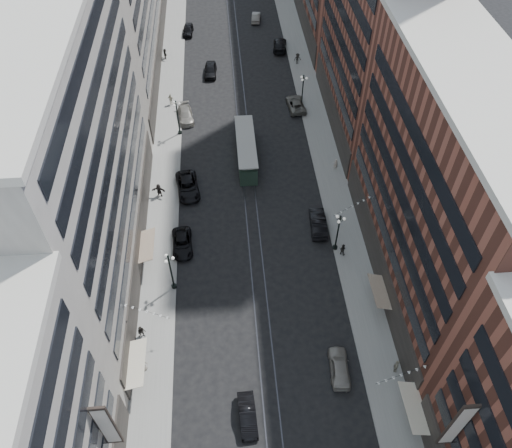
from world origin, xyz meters
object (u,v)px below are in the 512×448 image
object	(u,v)px
lamppost_sw_far	(171,271)
car_8	(186,115)
pedestrian_1	(142,364)
pedestrian_4	(396,366)
car_11	(296,104)
car_7	(188,186)
streetcar	(246,150)
car_14	(256,17)
lamppost_sw_mid	(178,116)
car_13	(210,70)
pedestrian_extra_0	(165,54)
lamppost_se_mid	(303,91)
pedestrian_2	(142,332)
car_2	(182,243)
car_4	(339,367)
pedestrian_6	(171,99)
car_10	(318,223)
pedestrian_9	(297,59)
car_5	(248,415)
pedestrian_8	(336,164)
lamppost_se_far	(338,231)
car_9	(188,30)
pedestrian_5	(159,190)
car_12	(280,45)
pedestrian_7	(343,249)

from	to	relation	value
lamppost_sw_far	car_8	bearing A→B (deg)	88.50
lamppost_sw_far	pedestrian_1	xyz separation A→B (m)	(-2.60, -9.33, -1.98)
pedestrian_4	car_11	distance (m)	43.59
car_7	streetcar	bearing A→B (deg)	28.45
car_14	lamppost_sw_mid	bearing A→B (deg)	74.81
car_13	pedestrian_extra_0	world-z (taller)	pedestrian_extra_0
lamppost_se_mid	streetcar	bearing A→B (deg)	-129.52
pedestrian_2	pedestrian_4	size ratio (longest dim) A/B	0.97
car_2	car_4	size ratio (longest dim) A/B	1.08
streetcar	pedestrian_6	xyz separation A→B (m)	(-10.69, 13.51, -0.39)
car_8	car_11	bearing A→B (deg)	-3.02
lamppost_sw_far	car_2	world-z (taller)	lamppost_sw_far
car_4	car_10	distance (m)	18.40
pedestrian_9	car_13	bearing A→B (deg)	179.65
car_5	pedestrian_4	size ratio (longest dim) A/B	2.45
pedestrian_4	pedestrian_8	bearing A→B (deg)	21.40
car_11	car_13	world-z (taller)	car_13
lamppost_se_far	car_10	xyz separation A→B (m)	(-1.45, 3.46, -2.26)
lamppost_se_mid	car_10	xyz separation A→B (m)	(-1.45, -24.54, -2.26)
lamppost_se_mid	pedestrian_1	xyz separation A→B (m)	(-21.00, -41.33, -1.98)
lamppost_sw_mid	car_8	world-z (taller)	lamppost_sw_mid
car_9	pedestrian_8	xyz separation A→B (m)	(20.14, -39.25, 0.22)
pedestrian_4	pedestrian_8	world-z (taller)	pedestrian_4
streetcar	car_2	size ratio (longest dim) A/B	2.30
lamppost_sw_far	pedestrian_9	xyz separation A→B (m)	(19.47, 44.64, -2.01)
streetcar	pedestrian_1	size ratio (longest dim) A/B	5.84
lamppost_sw_far	pedestrian_2	distance (m)	6.84
car_8	car_10	bearing A→B (deg)	-63.07
pedestrian_1	pedestrian_4	world-z (taller)	pedestrian_1
streetcar	car_8	world-z (taller)	streetcar
streetcar	pedestrian_9	xyz separation A→B (m)	(10.27, 23.79, -0.35)
pedestrian_9	car_10	bearing A→B (deg)	-101.98
car_4	pedestrian_extra_0	world-z (taller)	pedestrian_extra_0
pedestrian_4	pedestrian_1	bearing A→B (deg)	105.85
pedestrian_2	pedestrian_4	world-z (taller)	pedestrian_4
car_4	pedestrian_5	distance (m)	31.13
lamppost_sw_mid	pedestrian_8	xyz separation A→B (m)	(20.94, -9.39, -2.12)
pedestrian_9	pedestrian_extra_0	bearing A→B (deg)	162.97
car_4	car_9	distance (m)	69.45
car_4	car_12	xyz separation A→B (m)	(1.05, 60.92, 0.03)
pedestrian_5	pedestrian_7	distance (m)	24.04
lamppost_se_mid	car_2	bearing A→B (deg)	-123.77
lamppost_se_far	pedestrian_6	world-z (taller)	lamppost_se_far
car_9	car_12	size ratio (longest dim) A/B	0.81
car_7	pedestrian_6	bearing A→B (deg)	90.35
car_10	car_12	xyz separation A→B (m)	(0.11, 42.55, -0.04)
lamppost_se_mid	car_7	distance (m)	24.17
car_5	pedestrian_6	size ratio (longest dim) A/B	2.40
lamppost_sw_mid	car_10	distance (m)	25.96
car_12	pedestrian_5	xyz separation A→B (m)	(-19.31, -35.71, 0.31)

